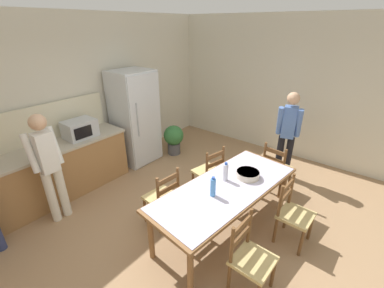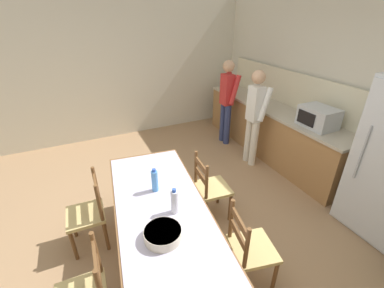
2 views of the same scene
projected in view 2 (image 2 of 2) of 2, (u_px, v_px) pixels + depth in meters
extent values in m
plane|color=#9E7A56|center=(188.00, 230.00, 3.23)|extent=(8.32, 8.32, 0.00)
cube|color=beige|center=(362.00, 92.00, 3.56)|extent=(6.52, 0.12, 2.90)
cube|color=beige|center=(121.00, 67.00, 5.17)|extent=(0.12, 5.20, 2.90)
cube|color=#9E7042|center=(270.00, 131.00, 4.83)|extent=(3.25, 0.62, 0.88)
cube|color=#B2A893|center=(273.00, 108.00, 4.61)|extent=(3.29, 0.66, 0.04)
cube|color=#B7BCC1|center=(249.00, 97.00, 5.20)|extent=(0.52, 0.38, 0.02)
cube|color=beige|center=(290.00, 88.00, 4.58)|extent=(3.25, 0.03, 0.60)
cube|color=silver|center=(382.00, 170.00, 2.73)|extent=(0.75, 0.02, 1.82)
cylinder|color=#A5AAB2|center=(362.00, 153.00, 2.87)|extent=(0.02, 0.02, 0.66)
cube|color=#B2B7BC|center=(318.00, 117.00, 3.76)|extent=(0.50, 0.38, 0.30)
cube|color=black|center=(306.00, 118.00, 3.72)|extent=(0.30, 0.01, 0.19)
cylinder|color=brown|center=(122.00, 187.00, 3.46)|extent=(0.07, 0.07, 0.70)
cylinder|color=brown|center=(171.00, 177.00, 3.65)|extent=(0.07, 0.07, 0.70)
cube|color=brown|center=(161.00, 209.00, 2.53)|extent=(2.30, 1.14, 0.04)
cube|color=#B7B2CC|center=(161.00, 207.00, 2.52)|extent=(2.21, 1.09, 0.01)
cylinder|color=#4C8ED6|center=(155.00, 181.00, 2.70)|extent=(0.07, 0.07, 0.24)
cylinder|color=#2D51B2|center=(154.00, 170.00, 2.64)|extent=(0.04, 0.04, 0.03)
cylinder|color=silver|center=(174.00, 202.00, 2.40)|extent=(0.07, 0.07, 0.24)
cylinder|color=#2D51B2|center=(174.00, 190.00, 2.34)|extent=(0.04, 0.04, 0.03)
cylinder|color=beige|center=(163.00, 234.00, 2.16)|extent=(0.32, 0.32, 0.09)
cylinder|color=beige|center=(163.00, 231.00, 2.14)|extent=(0.31, 0.31, 0.02)
cylinder|color=brown|center=(73.00, 223.00, 3.06)|extent=(0.04, 0.04, 0.41)
cylinder|color=brown|center=(74.00, 246.00, 2.77)|extent=(0.04, 0.04, 0.41)
cylinder|color=brown|center=(103.00, 215.00, 3.18)|extent=(0.04, 0.04, 0.41)
cylinder|color=brown|center=(106.00, 236.00, 2.89)|extent=(0.04, 0.04, 0.41)
cube|color=tan|center=(85.00, 215.00, 2.87)|extent=(0.43, 0.41, 0.04)
cylinder|color=brown|center=(96.00, 184.00, 2.96)|extent=(0.04, 0.04, 0.46)
cylinder|color=brown|center=(99.00, 203.00, 2.67)|extent=(0.04, 0.04, 0.46)
cube|color=brown|center=(95.00, 184.00, 2.76)|extent=(0.36, 0.03, 0.07)
cube|color=brown|center=(98.00, 195.00, 2.83)|extent=(0.36, 0.03, 0.07)
cylinder|color=brown|center=(230.00, 207.00, 3.31)|extent=(0.04, 0.04, 0.41)
cylinder|color=brown|center=(218.00, 191.00, 3.61)|extent=(0.04, 0.04, 0.41)
cylinder|color=brown|center=(206.00, 214.00, 3.21)|extent=(0.04, 0.04, 0.41)
cylinder|color=brown|center=(196.00, 196.00, 3.51)|extent=(0.04, 0.04, 0.41)
cube|color=tan|center=(213.00, 188.00, 3.30)|extent=(0.46, 0.44, 0.04)
cylinder|color=brown|center=(207.00, 183.00, 2.99)|extent=(0.04, 0.04, 0.46)
cylinder|color=brown|center=(196.00, 167.00, 3.29)|extent=(0.04, 0.04, 0.46)
cube|color=brown|center=(201.00, 165.00, 3.08)|extent=(0.36, 0.06, 0.07)
cube|color=brown|center=(201.00, 176.00, 3.15)|extent=(0.36, 0.06, 0.07)
cylinder|color=brown|center=(275.00, 277.00, 2.45)|extent=(0.04, 0.04, 0.41)
cylinder|color=brown|center=(258.00, 247.00, 2.76)|extent=(0.04, 0.04, 0.41)
cylinder|color=brown|center=(242.00, 284.00, 2.38)|extent=(0.04, 0.04, 0.41)
cylinder|color=brown|center=(228.00, 253.00, 2.69)|extent=(0.04, 0.04, 0.41)
cube|color=tan|center=(253.00, 248.00, 2.47)|extent=(0.49, 0.48, 0.04)
cylinder|color=brown|center=(247.00, 249.00, 2.16)|extent=(0.04, 0.04, 0.46)
cylinder|color=brown|center=(231.00, 219.00, 2.47)|extent=(0.04, 0.04, 0.46)
cube|color=brown|center=(240.00, 222.00, 2.26)|extent=(0.36, 0.10, 0.07)
cube|color=brown|center=(238.00, 235.00, 2.33)|extent=(0.36, 0.10, 0.07)
cylinder|color=brown|center=(96.00, 253.00, 2.12)|extent=(0.04, 0.04, 0.46)
cube|color=brown|center=(95.00, 260.00, 1.92)|extent=(0.36, 0.04, 0.07)
cube|color=brown|center=(99.00, 273.00, 1.99)|extent=(0.36, 0.04, 0.07)
cylinder|color=navy|center=(223.00, 122.00, 5.29)|extent=(0.12, 0.12, 0.82)
cylinder|color=navy|center=(227.00, 125.00, 5.16)|extent=(0.12, 0.12, 0.82)
cube|color=red|center=(227.00, 90.00, 4.90)|extent=(0.23, 0.19, 0.58)
sphere|color=tan|center=(229.00, 66.00, 4.70)|extent=(0.22, 0.22, 0.22)
cylinder|color=red|center=(226.00, 86.00, 5.04)|extent=(0.09, 0.22, 0.55)
cylinder|color=red|center=(235.00, 90.00, 4.78)|extent=(0.09, 0.22, 0.55)
cylinder|color=silver|center=(248.00, 140.00, 4.57)|extent=(0.12, 0.12, 0.82)
cylinder|color=silver|center=(254.00, 144.00, 4.44)|extent=(0.12, 0.12, 0.82)
cube|color=white|center=(255.00, 104.00, 4.18)|extent=(0.23, 0.19, 0.58)
sphere|color=tan|center=(259.00, 77.00, 3.98)|extent=(0.22, 0.22, 0.22)
cylinder|color=white|center=(253.00, 99.00, 4.32)|extent=(0.09, 0.22, 0.55)
cylinder|color=white|center=(265.00, 105.00, 4.06)|extent=(0.09, 0.22, 0.55)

